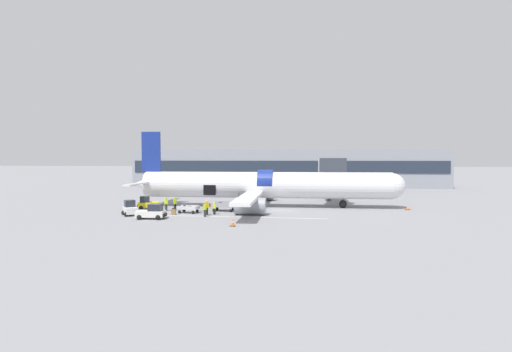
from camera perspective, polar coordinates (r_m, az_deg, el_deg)
ground_plane at (r=52.49m, az=3.00°, el=-4.88°), size 500.00×500.00×0.00m
apron_marking_line at (r=46.36m, az=-1.81°, el=-5.88°), size 19.30×0.78×0.01m
terminal_strip at (r=94.75m, az=4.42°, el=1.11°), size 72.48×9.03×8.62m
jet_bridge_stub at (r=63.19m, az=10.51°, el=0.97°), size 3.71×14.20×6.81m
airplane at (r=55.50m, az=0.91°, el=-1.40°), size 38.01×30.47×10.55m
baggage_tug_lead at (r=55.11m, az=-15.23°, el=-3.85°), size 3.07×2.38×1.73m
baggage_tug_mid at (r=49.95m, az=-17.52°, el=-4.54°), size 2.49×2.67×1.79m
baggage_tug_rear at (r=46.44m, az=-14.62°, el=-5.05°), size 3.30×2.20×1.69m
baggage_cart_loading at (r=50.36m, az=-9.58°, el=-4.72°), size 3.52×1.95×0.98m
baggage_cart_queued at (r=51.56m, az=-4.60°, el=-4.35°), size 4.03×2.21×1.16m
ground_crew_loader_a at (r=48.52m, az=-5.97°, el=-4.55°), size 0.49×0.49×1.54m
ground_crew_loader_b at (r=48.31m, az=-7.05°, el=-4.43°), size 0.62×0.52×1.79m
ground_crew_driver at (r=53.07m, az=-11.49°, el=-3.83°), size 0.44×0.62×1.78m
ground_crew_supervisor at (r=52.88m, az=-12.72°, el=-3.84°), size 0.62×0.56×1.83m
ground_crew_helper at (r=46.90m, az=-7.30°, el=-4.71°), size 0.52×0.57×1.69m
suitcase_on_tarmac_upright at (r=49.04m, az=-11.70°, el=-5.04°), size 0.55×0.29×0.83m
safety_cone_nose at (r=56.40m, az=20.85°, el=-4.26°), size 0.64×0.64×0.57m
safety_cone_engine_left at (r=40.31m, az=-3.36°, el=-6.66°), size 0.56×0.56×0.78m
safety_cone_wingtip at (r=48.74m, az=1.03°, el=-5.10°), size 0.55×0.55×0.65m
safety_cone_tail at (r=58.18m, az=-17.06°, el=-3.96°), size 0.51×0.51×0.64m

